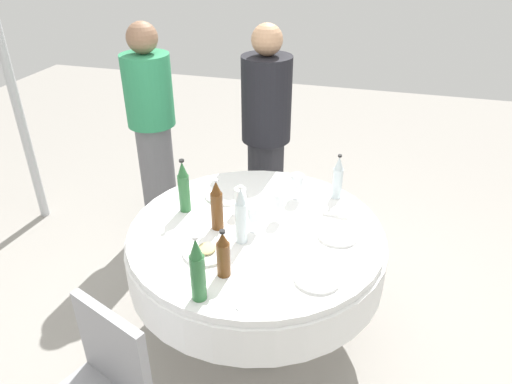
{
  "coord_description": "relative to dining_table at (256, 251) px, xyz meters",
  "views": [
    {
      "loc": [
        2.0,
        0.56,
        2.15
      ],
      "look_at": [
        0.0,
        0.0,
        0.96
      ],
      "focal_mm": 33.13,
      "sensor_mm": 36.0,
      "label": 1
    }
  ],
  "objects": [
    {
      "name": "tent_pole_secondary",
      "position": [
        -0.78,
        -2.07,
        0.75
      ],
      "size": [
        0.07,
        0.07,
        2.69
      ],
      "primitive_type": "cylinder",
      "color": "#B2B5B7",
      "rests_on": "ground_plane"
    },
    {
      "name": "plate_outer",
      "position": [
        0.27,
        -0.18,
        0.16
      ],
      "size": [
        0.23,
        0.23,
        0.04
      ],
      "color": "white",
      "rests_on": "dining_table"
    },
    {
      "name": "wine_glass_east",
      "position": [
        -0.14,
        -0.13,
        0.25
      ],
      "size": [
        0.07,
        0.07,
        0.14
      ],
      "color": "white",
      "rests_on": "dining_table"
    },
    {
      "name": "plate_front",
      "position": [
        0.32,
        0.38,
        0.16
      ],
      "size": [
        0.21,
        0.21,
        0.02
      ],
      "color": "white",
      "rests_on": "dining_table"
    },
    {
      "name": "folded_napkin",
      "position": [
        -0.29,
        0.4,
        0.16
      ],
      "size": [
        0.16,
        0.16,
        0.02
      ],
      "primitive_type": "cube",
      "rotation": [
        0.0,
        0.0,
        -0.13
      ],
      "color": "white",
      "rests_on": "dining_table"
    },
    {
      "name": "person_north",
      "position": [
        -0.89,
        -1.03,
        0.24
      ],
      "size": [
        0.34,
        0.34,
        1.59
      ],
      "rotation": [
        0.0,
        0.0,
        2.43
      ],
      "color": "slate",
      "rests_on": "ground_plane"
    },
    {
      "name": "bottle_green_north",
      "position": [
        0.58,
        -0.09,
        0.3
      ],
      "size": [
        0.07,
        0.07,
        0.32
      ],
      "color": "#2D6B38",
      "rests_on": "dining_table"
    },
    {
      "name": "wine_glass_south",
      "position": [
        -0.13,
        0.09,
        0.26
      ],
      "size": [
        0.06,
        0.06,
        0.15
      ],
      "color": "white",
      "rests_on": "dining_table"
    },
    {
      "name": "bottle_green_south",
      "position": [
        -0.07,
        -0.43,
        0.3
      ],
      "size": [
        0.06,
        0.06,
        0.31
      ],
      "color": "#2D6B38",
      "rests_on": "dining_table"
    },
    {
      "name": "spoon_north",
      "position": [
        0.52,
        0.12,
        0.15
      ],
      "size": [
        0.17,
        0.08,
        0.0
      ],
      "primitive_type": "cube",
      "rotation": [
        0.0,
        0.0,
        5.9
      ],
      "color": "silver",
      "rests_on": "dining_table"
    },
    {
      "name": "bottle_clear_right",
      "position": [
        -0.45,
        0.37,
        0.27
      ],
      "size": [
        0.06,
        0.06,
        0.27
      ],
      "color": "silver",
      "rests_on": "dining_table"
    },
    {
      "name": "person_rear",
      "position": [
        -0.97,
        -0.2,
        0.25
      ],
      "size": [
        0.34,
        0.34,
        1.61
      ],
      "rotation": [
        0.0,
        0.0,
        1.77
      ],
      "color": "#26262B",
      "rests_on": "ground_plane"
    },
    {
      "name": "ground_plane",
      "position": [
        0.0,
        0.0,
        -0.59
      ],
      "size": [
        10.0,
        10.0,
        0.0
      ],
      "primitive_type": "plane",
      "color": "gray"
    },
    {
      "name": "bottle_brown_mid",
      "position": [
        0.05,
        -0.2,
        0.28
      ],
      "size": [
        0.06,
        0.06,
        0.29
      ],
      "color": "#593314",
      "rests_on": "dining_table"
    },
    {
      "name": "wine_glass_inner",
      "position": [
        -0.38,
        0.14,
        0.26
      ],
      "size": [
        0.08,
        0.08,
        0.15
      ],
      "color": "white",
      "rests_on": "dining_table"
    },
    {
      "name": "wine_glass_right",
      "position": [
        0.02,
        -0.01,
        0.25
      ],
      "size": [
        0.06,
        0.06,
        0.14
      ],
      "color": "white",
      "rests_on": "dining_table"
    },
    {
      "name": "bottle_brown_inner",
      "position": [
        0.4,
        -0.04,
        0.26
      ],
      "size": [
        0.06,
        0.06,
        0.24
      ],
      "color": "#593314",
      "rests_on": "dining_table"
    },
    {
      "name": "bottle_clear_rear",
      "position": [
        0.13,
        -0.04,
        0.3
      ],
      "size": [
        0.06,
        0.06,
        0.32
      ],
      "color": "silver",
      "rests_on": "dining_table"
    },
    {
      "name": "plate_west",
      "position": [
        -0.29,
        -0.26,
        0.16
      ],
      "size": [
        0.25,
        0.25,
        0.02
      ],
      "color": "white",
      "rests_on": "dining_table"
    },
    {
      "name": "dining_table",
      "position": [
        0.0,
        0.0,
        0.0
      ],
      "size": [
        1.38,
        1.38,
        0.74
      ],
      "color": "white",
      "rests_on": "ground_plane"
    },
    {
      "name": "plate_near",
      "position": [
        -0.04,
        0.43,
        0.16
      ],
      "size": [
        0.21,
        0.21,
        0.02
      ],
      "color": "white",
      "rests_on": "dining_table"
    }
  ]
}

